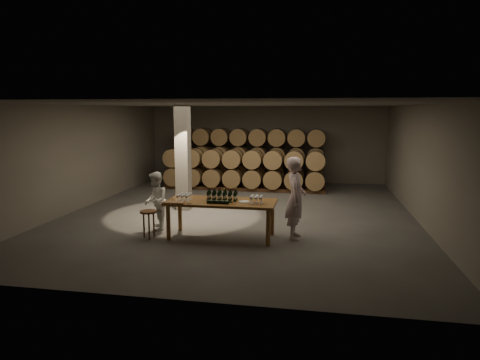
% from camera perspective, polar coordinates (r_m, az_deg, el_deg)
% --- Properties ---
extents(room, '(12.00, 12.00, 12.00)m').
position_cam_1_polar(room, '(13.14, -7.59, 2.93)').
color(room, '#4A4845').
rests_on(room, ground).
extents(tasting_table, '(2.60, 1.10, 0.90)m').
position_cam_1_polar(tasting_table, '(10.22, -2.52, -3.37)').
color(tasting_table, brown).
rests_on(tasting_table, ground).
extents(barrel_stack_back, '(6.26, 0.95, 2.31)m').
position_cam_1_polar(barrel_stack_back, '(17.74, 1.22, 3.31)').
color(barrel_stack_back, brown).
rests_on(barrel_stack_back, ground).
extents(barrel_stack_front, '(6.26, 0.95, 1.57)m').
position_cam_1_polar(barrel_stack_front, '(16.41, 0.44, 1.53)').
color(barrel_stack_front, brown).
rests_on(barrel_stack_front, ground).
extents(bottle_cluster, '(0.73, 0.23, 0.31)m').
position_cam_1_polar(bottle_cluster, '(10.24, -2.40, -2.12)').
color(bottle_cluster, black).
rests_on(bottle_cluster, tasting_table).
extents(lying_bottles, '(0.61, 0.08, 0.08)m').
position_cam_1_polar(lying_bottles, '(9.89, -2.90, -2.95)').
color(lying_bottles, black).
rests_on(lying_bottles, tasting_table).
extents(glass_cluster_left, '(0.30, 0.41, 0.16)m').
position_cam_1_polar(glass_cluster_left, '(10.36, -7.45, -2.04)').
color(glass_cluster_left, silver).
rests_on(glass_cluster_left, tasting_table).
extents(glass_cluster_right, '(0.31, 0.31, 0.18)m').
position_cam_1_polar(glass_cluster_right, '(9.94, 2.22, -2.35)').
color(glass_cluster_right, silver).
rests_on(glass_cluster_right, tasting_table).
extents(plate, '(0.26, 0.26, 0.01)m').
position_cam_1_polar(plate, '(10.06, 0.57, -2.91)').
color(plate, white).
rests_on(plate, tasting_table).
extents(notebook_near, '(0.29, 0.24, 0.03)m').
position_cam_1_polar(notebook_near, '(10.02, -8.23, -3.02)').
color(notebook_near, brown).
rests_on(notebook_near, tasting_table).
extents(notebook_corner, '(0.22, 0.27, 0.02)m').
position_cam_1_polar(notebook_corner, '(10.16, -9.53, -2.90)').
color(notebook_corner, brown).
rests_on(notebook_corner, tasting_table).
extents(pen, '(0.14, 0.02, 0.01)m').
position_cam_1_polar(pen, '(9.94, -6.81, -3.14)').
color(pen, black).
rests_on(pen, tasting_table).
extents(stool, '(0.40, 0.40, 0.67)m').
position_cam_1_polar(stool, '(10.44, -12.09, -4.69)').
color(stool, brown).
rests_on(stool, ground).
extents(person_man, '(0.47, 0.72, 1.96)m').
position_cam_1_polar(person_man, '(10.19, 7.42, -2.42)').
color(person_man, beige).
rests_on(person_man, ground).
extents(person_woman, '(0.76, 0.87, 1.50)m').
position_cam_1_polar(person_woman, '(11.09, -11.19, -2.78)').
color(person_woman, white).
rests_on(person_woman, ground).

